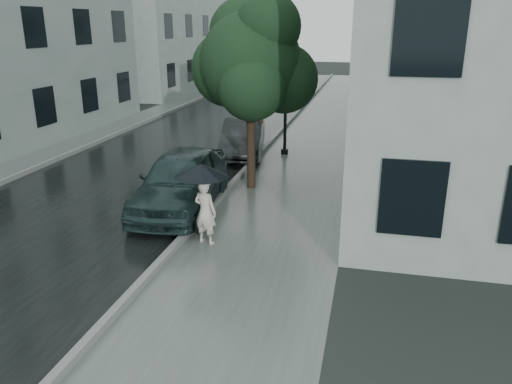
% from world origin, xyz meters
% --- Properties ---
extents(ground, '(120.00, 120.00, 0.00)m').
position_xyz_m(ground, '(0.00, 0.00, 0.00)').
color(ground, black).
rests_on(ground, ground).
extents(sidewalk, '(3.50, 60.00, 0.01)m').
position_xyz_m(sidewalk, '(0.25, 12.00, 0.00)').
color(sidewalk, slate).
rests_on(sidewalk, ground).
extents(kerb_near, '(0.15, 60.00, 0.15)m').
position_xyz_m(kerb_near, '(-1.57, 12.00, 0.07)').
color(kerb_near, slate).
rests_on(kerb_near, ground).
extents(asphalt_road, '(6.85, 60.00, 0.00)m').
position_xyz_m(asphalt_road, '(-5.08, 12.00, 0.00)').
color(asphalt_road, black).
rests_on(asphalt_road, ground).
extents(kerb_far, '(0.15, 60.00, 0.15)m').
position_xyz_m(kerb_far, '(-8.57, 12.00, 0.07)').
color(kerb_far, slate).
rests_on(kerb_far, ground).
extents(sidewalk_far, '(1.70, 60.00, 0.01)m').
position_xyz_m(sidewalk_far, '(-9.50, 12.00, 0.00)').
color(sidewalk_far, '#4C5451').
rests_on(sidewalk_far, ground).
extents(building_near, '(7.02, 36.00, 9.00)m').
position_xyz_m(building_near, '(5.47, 19.50, 4.50)').
color(building_near, '#94A19D').
rests_on(building_near, ground).
extents(building_far_b, '(7.02, 18.00, 8.00)m').
position_xyz_m(building_far_b, '(-13.77, 30.00, 4.00)').
color(building_far_b, '#94A19D').
rests_on(building_far_b, ground).
extents(pedestrian, '(0.62, 0.49, 1.49)m').
position_xyz_m(pedestrian, '(-1.01, 2.00, 0.75)').
color(pedestrian, beige).
rests_on(pedestrian, sidewalk).
extents(umbrella, '(1.59, 1.59, 0.97)m').
position_xyz_m(umbrella, '(-1.06, 1.99, 1.72)').
color(umbrella, black).
rests_on(umbrella, ground).
extents(street_tree, '(3.76, 3.41, 5.55)m').
position_xyz_m(street_tree, '(-0.98, 6.31, 3.72)').
color(street_tree, '#332619').
rests_on(street_tree, ground).
extents(lamp_post, '(0.84, 0.39, 5.17)m').
position_xyz_m(lamp_post, '(-0.85, 10.45, 2.96)').
color(lamp_post, black).
rests_on(lamp_post, ground).
extents(car_near, '(2.22, 4.75, 1.57)m').
position_xyz_m(car_near, '(-2.35, 4.00, 0.79)').
color(car_near, '#1C302F').
rests_on(car_near, ground).
extents(car_far, '(2.07, 4.25, 1.34)m').
position_xyz_m(car_far, '(-2.20, 9.97, 0.68)').
color(car_far, black).
rests_on(car_far, ground).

